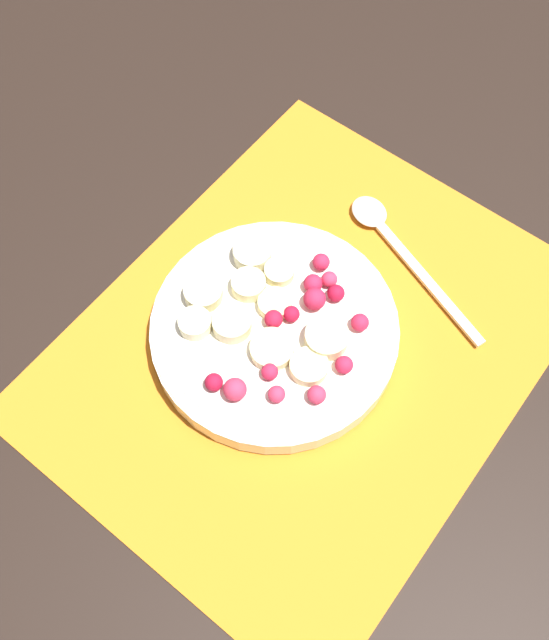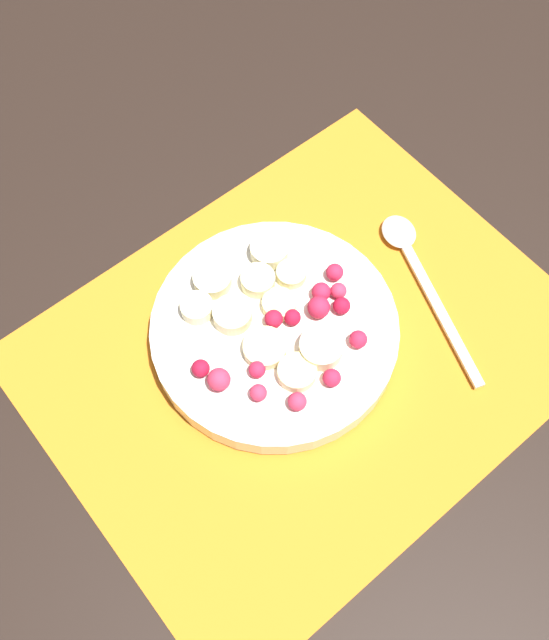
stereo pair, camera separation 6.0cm
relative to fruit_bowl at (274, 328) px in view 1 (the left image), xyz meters
name	(u,v)px [view 1 (the left image)]	position (x,y,z in m)	size (l,w,h in m)	color
ground_plane	(307,345)	(-0.01, 0.03, -0.02)	(3.00, 3.00, 0.00)	black
placemat	(307,343)	(-0.01, 0.03, -0.02)	(0.45, 0.36, 0.01)	orange
fruit_bowl	(274,328)	(0.00, 0.00, 0.00)	(0.21, 0.21, 0.04)	silver
spoon	(390,236)	(-0.15, 0.02, -0.01)	(0.08, 0.18, 0.01)	silver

